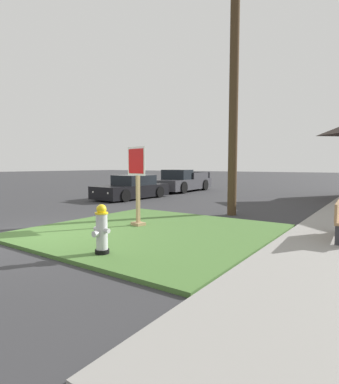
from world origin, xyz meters
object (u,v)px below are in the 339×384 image
at_px(pickup_truck_charcoal, 182,182).
at_px(manhole_cover, 116,222).
at_px(utility_pole, 234,71).
at_px(stop_sign, 137,186).
at_px(fire_hydrant, 102,230).
at_px(parked_sedan_black, 132,188).

bearing_deg(pickup_truck_charcoal, manhole_cover, -67.33).
bearing_deg(utility_pole, stop_sign, -108.52).
height_order(fire_hydrant, pickup_truck_charcoal, pickup_truck_charcoal).
relative_size(stop_sign, parked_sedan_black, 0.51).
relative_size(stop_sign, utility_pole, 0.23).
xyz_separation_m(fire_hydrant, parked_sedan_black, (-6.68, 8.35, 0.01)).
xyz_separation_m(fire_hydrant, manhole_cover, (-2.40, 2.83, -0.52)).
distance_m(fire_hydrant, parked_sedan_black, 10.70).
distance_m(stop_sign, pickup_truck_charcoal, 12.62).
relative_size(fire_hydrant, stop_sign, 0.43).
height_order(fire_hydrant, parked_sedan_black, parked_sedan_black).
bearing_deg(fire_hydrant, parked_sedan_black, 128.66).
xyz_separation_m(pickup_truck_charcoal, utility_pole, (6.93, -7.55, 4.41)).
height_order(pickup_truck_charcoal, utility_pole, utility_pole).
height_order(parked_sedan_black, utility_pole, utility_pole).
bearing_deg(stop_sign, pickup_truck_charcoal, 116.85).
xyz_separation_m(stop_sign, pickup_truck_charcoal, (-5.69, 11.25, -0.57)).
bearing_deg(utility_pole, pickup_truck_charcoal, 132.56).
relative_size(pickup_truck_charcoal, utility_pole, 0.54).
xyz_separation_m(manhole_cover, utility_pole, (2.35, 3.41, 5.02)).
bearing_deg(parked_sedan_black, stop_sign, -47.11).
distance_m(pickup_truck_charcoal, utility_pole, 11.16).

